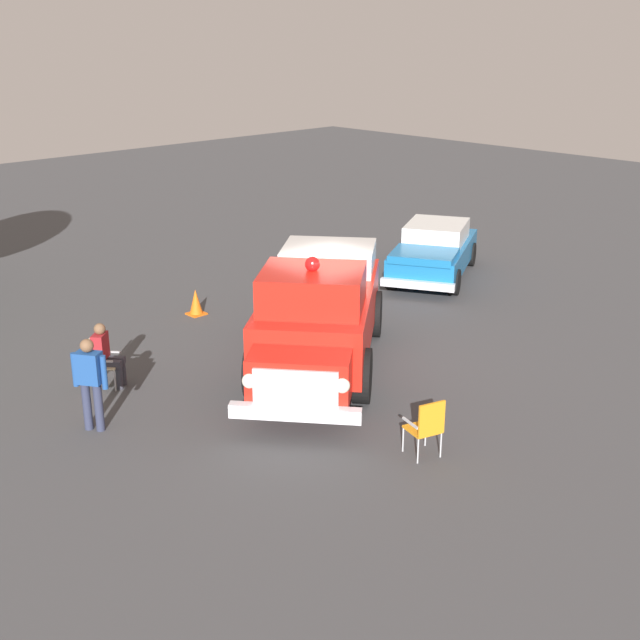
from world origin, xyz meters
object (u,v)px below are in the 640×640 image
Objects in this scene: vintage_fire_truck at (319,312)px; traffic_cone at (196,302)px; classic_hot_rod at (433,251)px; lawn_chair_by_car at (427,425)px; spectator_standing at (90,378)px; spectator_seated at (106,353)px; lawn_chair_near_truck at (100,358)px.

vintage_fire_truck is 9.44× the size of traffic_cone.
classic_hot_rod is at bearing 19.87° from vintage_fire_truck.
lawn_chair_by_car is 1.61× the size of traffic_cone.
spectator_standing is (-11.47, -1.73, 0.22)m from classic_hot_rod.
lawn_chair_near_truck is at bearing 130.68° from spectator_seated.
lawn_chair_near_truck is 1.00× the size of lawn_chair_by_car.
spectator_standing reaches higher than lawn_chair_near_truck.
classic_hot_rod is 10.34m from spectator_seated.
spectator_seated is 0.77× the size of spectator_standing.
vintage_fire_truck is 5.88× the size of lawn_chair_near_truck.
lawn_chair_by_car is at bearing -69.96° from spectator_seated.
vintage_fire_truck is 4.35m from lawn_chair_near_truck.
lawn_chair_near_truck is at bearing 56.05° from spectator_standing.
lawn_chair_by_car is 0.61× the size of spectator_standing.
spectator_seated is 1.86m from spectator_standing.
spectator_standing is at bearing -123.95° from lawn_chair_near_truck.
spectator_seated is 2.03× the size of traffic_cone.
vintage_fire_truck reaches higher than spectator_seated.
spectator_standing is 2.64× the size of traffic_cone.
traffic_cone is at bearing 37.41° from spectator_standing.
traffic_cone is (3.73, 2.27, -0.39)m from spectator_seated.
classic_hot_rod is at bearing 0.99° from lawn_chair_near_truck.
spectator_seated is at bearing 148.80° from vintage_fire_truck.
spectator_seated is 4.38m from traffic_cone.
lawn_chair_near_truck reaches higher than traffic_cone.
spectator_seated is (-2.21, 6.07, 0.11)m from lawn_chair_by_car.
vintage_fire_truck reaches higher than traffic_cone.
vintage_fire_truck is 4.18m from lawn_chair_by_car.
vintage_fire_truck is at bearing -92.07° from traffic_cone.
spectator_seated is (0.09, -0.10, 0.11)m from lawn_chair_near_truck.
vintage_fire_truck reaches higher than lawn_chair_near_truck.
vintage_fire_truck is 7.21m from classic_hot_rod.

